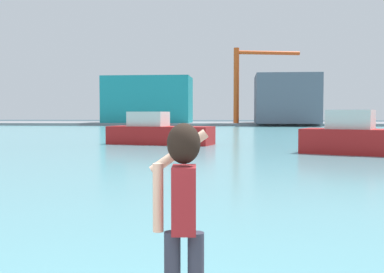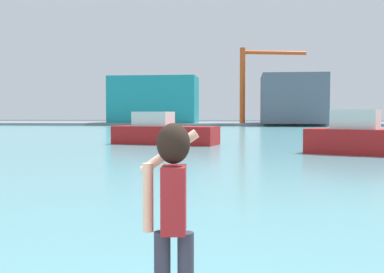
{
  "view_description": "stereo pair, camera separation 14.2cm",
  "coord_description": "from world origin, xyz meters",
  "px_view_note": "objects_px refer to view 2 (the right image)",
  "views": [
    {
      "loc": [
        1.01,
        -2.94,
        2.29
      ],
      "look_at": [
        0.04,
        6.88,
        1.81
      ],
      "focal_mm": 44.41,
      "sensor_mm": 36.0,
      "label": 1
    },
    {
      "loc": [
        1.15,
        -2.93,
        2.29
      ],
      "look_at": [
        0.04,
        6.88,
        1.81
      ],
      "focal_mm": 44.41,
      "sensor_mm": 36.0,
      "label": 2
    }
  ],
  "objects_px": {
    "boat_moored_2": "(369,138)",
    "port_crane": "(252,76)",
    "boat_moored": "(163,132)",
    "person_photographer": "(173,203)",
    "warehouse_left": "(154,100)",
    "warehouse_right": "(292,99)"
  },
  "relations": [
    {
      "from": "boat_moored_2",
      "to": "warehouse_right",
      "type": "distance_m",
      "value": 62.3
    },
    {
      "from": "boat_moored_2",
      "to": "port_crane",
      "type": "distance_m",
      "value": 61.94
    },
    {
      "from": "boat_moored",
      "to": "boat_moored_2",
      "type": "distance_m",
      "value": 14.72
    },
    {
      "from": "boat_moored",
      "to": "warehouse_left",
      "type": "distance_m",
      "value": 57.63
    },
    {
      "from": "person_photographer",
      "to": "port_crane",
      "type": "bearing_deg",
      "value": -6.4
    },
    {
      "from": "boat_moored_2",
      "to": "person_photographer",
      "type": "bearing_deg",
      "value": -84.3
    },
    {
      "from": "warehouse_left",
      "to": "warehouse_right",
      "type": "distance_m",
      "value": 26.22
    },
    {
      "from": "person_photographer",
      "to": "warehouse_left",
      "type": "distance_m",
      "value": 88.48
    },
    {
      "from": "person_photographer",
      "to": "warehouse_right",
      "type": "xyz_separation_m",
      "value": [
        9.17,
        85.3,
        3.37
      ]
    },
    {
      "from": "boat_moored",
      "to": "warehouse_right",
      "type": "distance_m",
      "value": 56.89
    },
    {
      "from": "warehouse_right",
      "to": "port_crane",
      "type": "distance_m",
      "value": 8.62
    },
    {
      "from": "person_photographer",
      "to": "boat_moored_2",
      "type": "bearing_deg",
      "value": -22.88
    },
    {
      "from": "person_photographer",
      "to": "boat_moored",
      "type": "relative_size",
      "value": 0.22
    },
    {
      "from": "warehouse_left",
      "to": "warehouse_right",
      "type": "height_order",
      "value": "warehouse_left"
    },
    {
      "from": "boat_moored_2",
      "to": "warehouse_right",
      "type": "relative_size",
      "value": 0.55
    },
    {
      "from": "port_crane",
      "to": "boat_moored_2",
      "type": "bearing_deg",
      "value": -84.75
    },
    {
      "from": "person_photographer",
      "to": "port_crane",
      "type": "height_order",
      "value": "port_crane"
    },
    {
      "from": "boat_moored_2",
      "to": "warehouse_left",
      "type": "bearing_deg",
      "value": 134.36
    },
    {
      "from": "warehouse_left",
      "to": "boat_moored",
      "type": "bearing_deg",
      "value": -78.35
    },
    {
      "from": "boat_moored_2",
      "to": "warehouse_left",
      "type": "height_order",
      "value": "warehouse_left"
    },
    {
      "from": "person_photographer",
      "to": "port_crane",
      "type": "distance_m",
      "value": 84.64
    },
    {
      "from": "person_photographer",
      "to": "boat_moored",
      "type": "bearing_deg",
      "value": 4.84
    }
  ]
}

